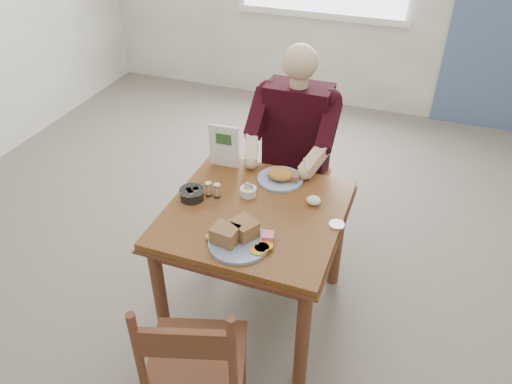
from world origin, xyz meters
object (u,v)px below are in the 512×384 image
at_px(chair_near, 195,366).
at_px(diner, 294,138).
at_px(table, 255,227).
at_px(far_plate, 281,176).
at_px(near_plate, 238,237).
at_px(chair_far, 296,175).

height_order(chair_near, diner, diner).
xyz_separation_m(table, far_plate, (0.04, 0.31, 0.14)).
height_order(table, diner, diner).
bearing_deg(chair_near, table, 91.26).
bearing_deg(diner, chair_near, -89.34).
xyz_separation_m(near_plate, far_plate, (0.03, 0.58, -0.01)).
xyz_separation_m(chair_far, far_plate, (0.04, -0.48, 0.30)).
bearing_deg(near_plate, chair_near, -89.70).
distance_m(chair_far, chair_near, 1.59).
height_order(table, chair_far, chair_far).
height_order(diner, near_plate, diner).
relative_size(chair_near, near_plate, 2.61).
bearing_deg(table, diner, 90.00).
bearing_deg(table, near_plate, -86.85).
xyz_separation_m(table, chair_near, (0.02, -0.79, -0.16)).
height_order(table, far_plate, far_plate).
height_order(chair_far, near_plate, chair_far).
distance_m(table, far_plate, 0.35).
bearing_deg(near_plate, far_plate, 87.01).
distance_m(chair_far, far_plate, 0.57).
bearing_deg(far_plate, near_plate, -92.99).
bearing_deg(far_plate, chair_near, -91.42).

